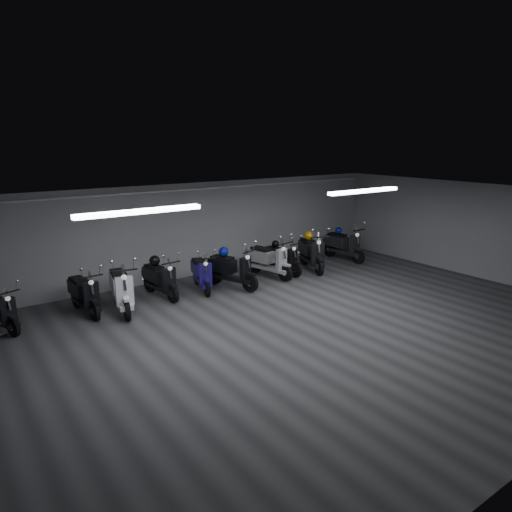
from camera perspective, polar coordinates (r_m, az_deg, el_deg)
floor at (r=10.22m, az=5.10°, el=-9.11°), size 14.00×10.00×0.01m
ceiling at (r=9.47m, az=5.47°, el=6.71°), size 14.00×10.00×0.01m
back_wall at (r=13.83m, az=-8.28°, el=3.10°), size 14.00×0.01×2.80m
right_wall at (r=15.16m, az=25.92°, el=2.78°), size 0.01×10.00×2.80m
fluor_strip_left at (r=8.79m, az=-14.09°, el=5.34°), size 2.40×0.18×0.08m
fluor_strip_right at (r=12.28m, az=13.17°, el=7.81°), size 2.40×0.18×0.08m
conduit at (r=13.58m, az=-8.30°, el=8.10°), size 13.60×0.05×0.05m
scooter_1 at (r=11.60m, az=-20.48°, el=-3.65°), size 0.74×1.80×1.31m
scooter_2 at (r=11.46m, az=-16.32°, el=-3.09°), size 1.01×2.07×1.47m
scooter_3 at (r=12.25m, az=-11.75°, el=-2.12°), size 0.79×1.80×1.30m
scooter_4 at (r=12.67m, az=-6.74°, el=-1.44°), size 0.99×1.79×1.27m
scooter_5 at (r=12.74m, az=-3.06°, el=-0.96°), size 1.27×1.98×1.40m
scooter_6 at (r=13.73m, az=1.64°, el=0.17°), size 1.00×1.97×1.40m
scooter_7 at (r=14.12m, az=3.12°, el=0.28°), size 0.90×1.79×1.27m
scooter_8 at (r=14.62m, az=6.87°, el=1.08°), size 1.31×2.09×1.47m
scooter_9 at (r=15.99m, az=10.79°, el=1.95°), size 0.75×1.93×1.41m
helmet_0 at (r=12.82m, az=-4.02°, el=0.53°), size 0.28×0.28×0.28m
helmet_1 at (r=12.38m, az=-12.39°, el=-0.57°), size 0.28×0.28×0.28m
helmet_2 at (r=14.80m, az=6.52°, el=2.52°), size 0.28×0.28×0.28m
helmet_3 at (r=14.21m, az=2.40°, el=1.49°), size 0.23×0.23×0.23m
helmet_4 at (r=16.10m, az=10.13°, el=3.11°), size 0.23×0.23×0.23m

